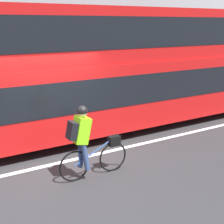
% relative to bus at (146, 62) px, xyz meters
% --- Properties ---
extents(ground_plane, '(80.00, 80.00, 0.00)m').
position_rel_bus_xyz_m(ground_plane, '(-3.60, -1.59, -2.01)').
color(ground_plane, '#2D2D30').
extents(road_center_line, '(50.00, 0.14, 0.01)m').
position_rel_bus_xyz_m(road_center_line, '(-3.60, -1.55, -2.00)').
color(road_center_line, silver).
rests_on(road_center_line, ground_plane).
extents(sidewalk_curb, '(60.00, 2.42, 0.14)m').
position_rel_bus_xyz_m(sidewalk_curb, '(-3.60, 3.29, -1.94)').
color(sidewalk_curb, gray).
rests_on(sidewalk_curb, ground_plane).
extents(bus, '(11.83, 2.42, 3.62)m').
position_rel_bus_xyz_m(bus, '(0.00, 0.00, 0.00)').
color(bus, black).
rests_on(bus, ground_plane).
extents(cyclist_on_bike, '(1.61, 0.32, 1.61)m').
position_rel_bus_xyz_m(cyclist_on_bike, '(-3.35, -2.55, -1.14)').
color(cyclist_on_bike, black).
rests_on(cyclist_on_bike, ground_plane).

